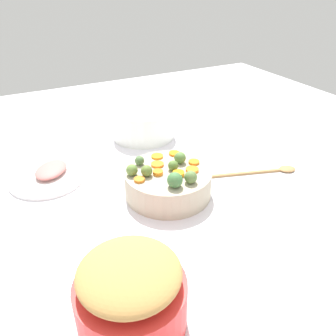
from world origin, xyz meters
TOP-DOWN VIEW (x-y plane):
  - tabletop at (0.00, 0.00)m, footprint 2.40×2.40m
  - serving_bowl_carrots at (0.02, -0.03)m, footprint 0.26×0.26m
  - metal_pot at (0.38, -0.29)m, footprint 0.21×0.21m
  - stuffing_mound at (0.38, -0.29)m, footprint 0.19×0.19m
  - carrot_slice_0 at (0.03, -0.12)m, footprint 0.03×0.03m
  - carrot_slice_1 at (0.05, -0.01)m, footprint 0.04×0.04m
  - carrot_slice_2 at (0.01, 0.06)m, footprint 0.04×0.04m
  - carrot_slice_3 at (-0.03, -0.04)m, footprint 0.04×0.04m
  - carrot_slice_4 at (0.05, 0.04)m, footprint 0.05×0.05m
  - carrot_slice_5 at (-0.07, 0.04)m, footprint 0.05×0.05m
  - carrot_slice_6 at (0.02, -0.06)m, footprint 0.04×0.04m
  - carrot_slice_7 at (-0.07, -0.02)m, footprint 0.04×0.04m
  - brussels_sprout_0 at (-0.01, -0.13)m, footprint 0.03×0.03m
  - brussels_sprout_1 at (0.10, -0.00)m, footprint 0.04×0.04m
  - brussels_sprout_2 at (0.10, -0.05)m, footprint 0.04×0.04m
  - brussels_sprout_3 at (-0.01, 0.03)m, footprint 0.04×0.04m
  - brussels_sprout_4 at (0.01, -0.09)m, footprint 0.03×0.03m
  - brussels_sprout_5 at (-0.06, -0.09)m, footprint 0.03×0.03m
  - brussels_sprout_6 at (0.02, -0.01)m, footprint 0.03×0.03m
  - wooden_spoon at (0.06, 0.34)m, footprint 0.12×0.30m
  - casserole_dish at (-0.40, 0.07)m, footprint 0.25×0.25m
  - ham_plate at (-0.23, -0.34)m, footprint 0.24×0.24m
  - ham_slice_main at (-0.25, -0.32)m, footprint 0.16×0.15m

SIDE VIEW (x-z plane):
  - tabletop at x=0.00m, z-range 0.00..0.02m
  - wooden_spoon at x=0.06m, z-range 0.02..0.03m
  - ham_plate at x=-0.23m, z-range 0.02..0.03m
  - ham_slice_main at x=-0.25m, z-range 0.03..0.06m
  - serving_bowl_carrots at x=0.02m, z-range 0.02..0.10m
  - metal_pot at x=0.38m, z-range 0.02..0.13m
  - casserole_dish at x=-0.40m, z-range 0.02..0.13m
  - carrot_slice_5 at x=-0.07m, z-range 0.10..0.11m
  - carrot_slice_7 at x=-0.07m, z-range 0.10..0.11m
  - carrot_slice_3 at x=-0.03m, z-range 0.10..0.11m
  - carrot_slice_2 at x=0.01m, z-range 0.10..0.11m
  - carrot_slice_0 at x=0.03m, z-range 0.10..0.11m
  - carrot_slice_4 at x=0.05m, z-range 0.10..0.11m
  - carrot_slice_6 at x=0.02m, z-range 0.10..0.11m
  - carrot_slice_1 at x=0.05m, z-range 0.10..0.11m
  - brussels_sprout_5 at x=-0.06m, z-range 0.10..0.13m
  - brussels_sprout_6 at x=0.02m, z-range 0.10..0.13m
  - brussels_sprout_4 at x=0.01m, z-range 0.10..0.13m
  - brussels_sprout_0 at x=-0.01m, z-range 0.10..0.13m
  - brussels_sprout_1 at x=0.10m, z-range 0.10..0.14m
  - brussels_sprout_3 at x=-0.01m, z-range 0.10..0.14m
  - brussels_sprout_2 at x=0.10m, z-range 0.10..0.14m
  - stuffing_mound at x=0.38m, z-range 0.13..0.18m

